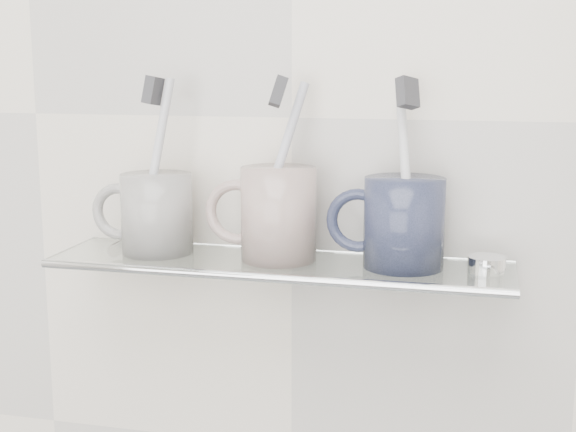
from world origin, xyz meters
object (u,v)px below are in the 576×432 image
(shelf_glass, at_px, (278,264))
(mug_center, at_px, (279,214))
(mug_right, at_px, (404,223))
(mug_left, at_px, (157,214))

(shelf_glass, distance_m, mug_center, 0.05)
(mug_center, height_order, mug_right, mug_center)
(shelf_glass, height_order, mug_right, mug_right)
(mug_center, relative_size, mug_right, 1.07)
(shelf_glass, height_order, mug_center, mug_center)
(mug_center, bearing_deg, shelf_glass, -80.37)
(shelf_glass, relative_size, mug_right, 5.30)
(mug_left, relative_size, mug_right, 0.94)
(shelf_glass, xyz_separation_m, mug_right, (0.13, 0.00, 0.05))
(mug_right, bearing_deg, shelf_glass, 179.45)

